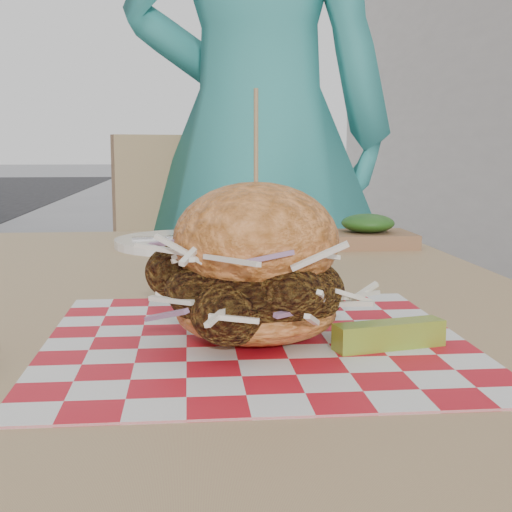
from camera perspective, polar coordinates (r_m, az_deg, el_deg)
The scene contains 8 objects.
diner at distance 1.83m, azimuth -0.02°, elevation 10.04°, with size 0.70×0.46×1.92m, color teal.
patio_table at distance 0.87m, azimuth -4.62°, elevation -7.63°, with size 0.80×1.20×0.75m.
patio_chair at distance 1.86m, azimuth -6.01°, elevation -2.68°, with size 0.53×0.54×0.95m.
paper_liner at distance 0.62m, azimuth 0.00°, elevation -6.76°, with size 0.36×0.36×0.00m, color red.
sandwich at distance 0.61m, azimuth -0.00°, elevation -1.30°, with size 0.19×0.19×0.21m.
pickle_spear at distance 0.60m, azimuth 10.61°, elevation -6.22°, with size 0.10×0.02×0.02m, color #8FA630.
place_setting at distance 1.22m, azimuth -4.95°, elevation 1.13°, with size 0.27×0.27×0.02m.
kraft_tray at distance 1.23m, azimuth 8.92°, elevation 1.80°, with size 0.15×0.12×0.06m.
Camera 1 is at (-0.23, -0.94, 0.92)m, focal length 50.00 mm.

